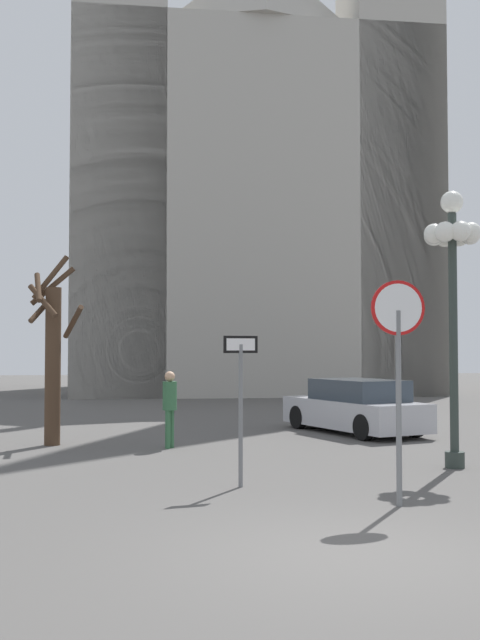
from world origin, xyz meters
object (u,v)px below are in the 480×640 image
bare_tree (52,353)px  pedestrian_walking (170,401)px  stop_sign (398,347)px  cathedral (248,166)px  parked_car_near_silver (355,408)px  one_way_arrow_sign (241,392)px  street_lamp (453,262)px

bare_tree → pedestrian_walking: 3.03m
stop_sign → pedestrian_walking: size_ratio=1.85×
cathedral → parked_car_near_silver: (-0.30, -20.15, -11.39)m
cathedral → pedestrian_walking: size_ratio=23.15×
one_way_arrow_sign → street_lamp: 5.01m
parked_car_near_silver → pedestrian_walking: size_ratio=2.82×
street_lamp → bare_tree: 9.16m
cathedral → bare_tree: cathedral is taller
cathedral → pedestrian_walking: (-5.32, -22.55, -11.02)m
stop_sign → parked_car_near_silver: bearing=76.8°
one_way_arrow_sign → street_lamp: street_lamp is taller
stop_sign → street_lamp: street_lamp is taller
stop_sign → bare_tree: (-5.53, 7.69, -0.11)m
cathedral → street_lamp: cathedral is taller
pedestrian_walking → one_way_arrow_sign: bearing=-79.9°
one_way_arrow_sign → parked_car_near_silver: 8.46m
cathedral → parked_car_near_silver: cathedral is taller
stop_sign → pedestrian_walking: bearing=113.1°
cathedral → parked_car_near_silver: bearing=-90.9°
bare_tree → parked_car_near_silver: (7.68, 1.43, -1.45)m
pedestrian_walking → parked_car_near_silver: bearing=25.6°
pedestrian_walking → stop_sign: bearing=-66.9°
stop_sign → bare_tree: 9.47m
stop_sign → parked_car_near_silver: (2.14, 9.12, -1.56)m
bare_tree → parked_car_near_silver: bearing=10.5°
cathedral → one_way_arrow_sign: size_ratio=16.41×
one_way_arrow_sign → bare_tree: size_ratio=0.54×
one_way_arrow_sign → street_lamp: bearing=17.9°
street_lamp → bare_tree: bearing=149.7°
street_lamp → pedestrian_walking: bearing=145.0°
bare_tree → one_way_arrow_sign: bearing=-59.0°
one_way_arrow_sign → parked_car_near_silver: bearing=60.6°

